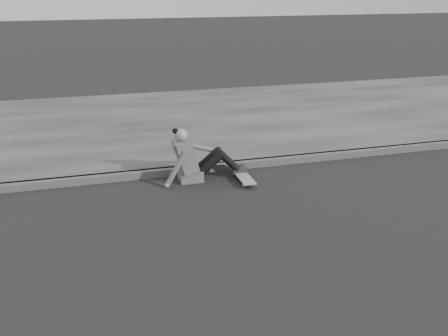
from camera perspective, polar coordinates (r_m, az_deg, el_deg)
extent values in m
plane|color=black|center=(6.67, 15.22, -6.82)|extent=(80.00, 80.00, 0.00)
cube|color=#474747|center=(8.76, 6.80, 0.88)|extent=(24.00, 0.16, 0.12)
cube|color=#3B3B3B|center=(11.48, 1.07, 5.77)|extent=(24.00, 6.00, 0.12)
cylinder|color=gray|center=(7.72, 2.25, -2.01)|extent=(0.03, 0.05, 0.05)
cylinder|color=gray|center=(7.76, 3.30, -1.89)|extent=(0.03, 0.05, 0.05)
cylinder|color=gray|center=(8.18, 1.13, -0.67)|extent=(0.03, 0.05, 0.05)
cylinder|color=gray|center=(8.22, 2.13, -0.56)|extent=(0.03, 0.05, 0.05)
cube|color=#2C2B2E|center=(7.73, 2.78, -1.76)|extent=(0.16, 0.04, 0.03)
cube|color=#2C2B2E|center=(8.19, 1.63, -0.43)|extent=(0.16, 0.04, 0.03)
cube|color=slate|center=(7.95, 2.19, -0.91)|extent=(0.20, 0.78, 0.02)
cube|color=#575659|center=(7.98, -3.84, -0.78)|extent=(0.36, 0.34, 0.18)
cube|color=#575659|center=(7.85, -4.39, 1.48)|extent=(0.37, 0.40, 0.57)
cube|color=#575659|center=(7.79, -5.35, 2.23)|extent=(0.14, 0.30, 0.20)
cylinder|color=gray|center=(7.77, -4.80, 3.12)|extent=(0.09, 0.09, 0.08)
sphere|color=gray|center=(7.74, -4.89, 3.75)|extent=(0.20, 0.20, 0.20)
sphere|color=black|center=(7.72, -5.60, 4.23)|extent=(0.09, 0.09, 0.09)
cylinder|color=black|center=(7.90, -1.50, 0.53)|extent=(0.43, 0.13, 0.39)
cylinder|color=black|center=(8.06, -1.81, 0.95)|extent=(0.43, 0.13, 0.39)
cylinder|color=black|center=(7.97, 0.59, 0.70)|extent=(0.35, 0.11, 0.36)
cylinder|color=black|center=(8.13, 0.24, 1.12)|extent=(0.35, 0.11, 0.36)
sphere|color=black|center=(7.89, -0.34, 1.57)|extent=(0.13, 0.13, 0.13)
sphere|color=black|center=(8.06, -0.69, 1.97)|extent=(0.13, 0.13, 0.13)
cube|color=#282828|center=(8.08, 1.85, -0.23)|extent=(0.24, 0.08, 0.07)
cube|color=#282828|center=(8.24, 1.47, 0.20)|extent=(0.24, 0.08, 0.07)
cylinder|color=#575659|center=(7.67, -5.51, -0.14)|extent=(0.38, 0.08, 0.58)
sphere|color=gray|center=(7.73, -6.53, -2.00)|extent=(0.08, 0.08, 0.08)
cylinder|color=#575659|center=(8.03, -2.96, 2.40)|extent=(0.48, 0.08, 0.21)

